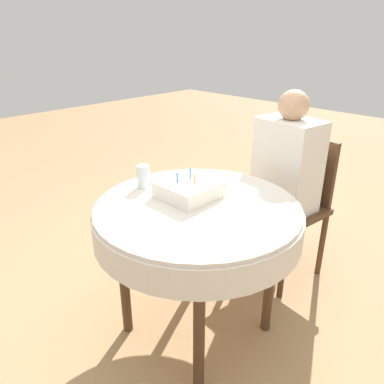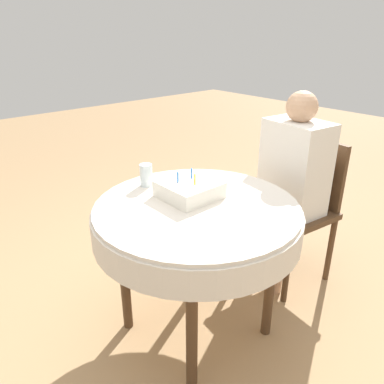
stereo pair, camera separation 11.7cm
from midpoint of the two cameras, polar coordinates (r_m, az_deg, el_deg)
The scene contains 6 objects.
ground_plane at distance 2.16m, azimuth 2.30°, elevation -20.11°, with size 12.00×12.00×0.00m, color #A37F56.
dining_table at distance 1.77m, azimuth 2.65°, elevation -4.68°, with size 0.97×0.97×0.75m.
chair at distance 2.42m, azimuth 17.23°, elevation -1.70°, with size 0.49×0.49×0.89m.
person at distance 2.27m, azimuth 16.37°, elevation 2.66°, with size 0.39×0.37×1.19m.
birthday_cake at distance 1.79m, azimuth 1.47°, elevation 0.39°, with size 0.25×0.25×0.13m.
drinking_glass at distance 1.92m, azimuth -5.27°, elevation 2.56°, with size 0.07×0.07×0.12m.
Camera 2 is at (1.15, -1.04, 1.50)m, focal length 35.00 mm.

